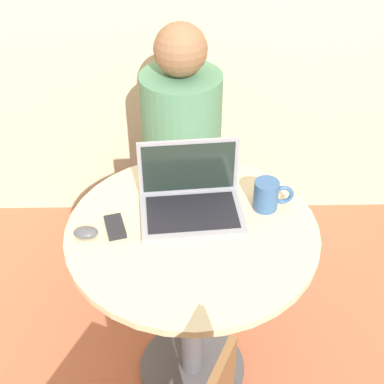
{
  "coord_description": "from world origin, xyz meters",
  "views": [
    {
      "loc": [
        -0.02,
        -1.21,
        1.82
      ],
      "look_at": [
        0.0,
        0.05,
        0.83
      ],
      "focal_mm": 50.0,
      "sensor_mm": 36.0,
      "label": 1
    }
  ],
  "objects": [
    {
      "name": "laptop",
      "position": [
        -0.0,
        0.08,
        0.77
      ],
      "size": [
        0.34,
        0.25,
        0.22
      ],
      "color": "gray",
      "rests_on": "round_table"
    },
    {
      "name": "cell_phone",
      "position": [
        -0.23,
        -0.0,
        0.74
      ],
      "size": [
        0.08,
        0.11,
        0.02
      ],
      "color": "black",
      "rests_on": "round_table"
    },
    {
      "name": "round_table",
      "position": [
        0.0,
        0.0,
        0.54
      ],
      "size": [
        0.77,
        0.77,
        0.73
      ],
      "color": "#4C4C51",
      "rests_on": "ground_plane"
    },
    {
      "name": "computer_mouse",
      "position": [
        -0.32,
        -0.03,
        0.74
      ],
      "size": [
        0.07,
        0.05,
        0.03
      ],
      "color": "#4C4C51",
      "rests_on": "round_table"
    },
    {
      "name": "ground_plane",
      "position": [
        0.0,
        0.0,
        0.0
      ],
      "size": [
        12.0,
        12.0,
        0.0
      ],
      "primitive_type": "plane",
      "color": "#B26042"
    },
    {
      "name": "person_seated",
      "position": [
        -0.03,
        0.64,
        0.48
      ],
      "size": [
        0.33,
        0.49,
        1.15
      ],
      "color": "#3D4766",
      "rests_on": "ground_plane"
    },
    {
      "name": "coffee_cup",
      "position": [
        0.24,
        0.1,
        0.78
      ],
      "size": [
        0.13,
        0.08,
        0.1
      ],
      "color": "#335684",
      "rests_on": "round_table"
    }
  ]
}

